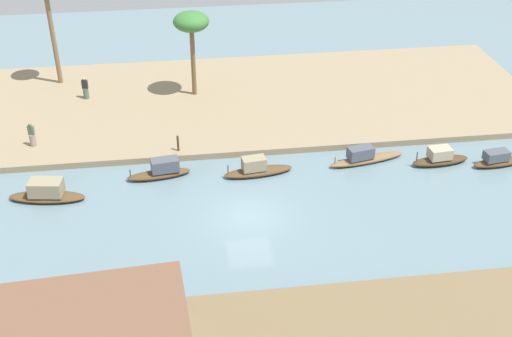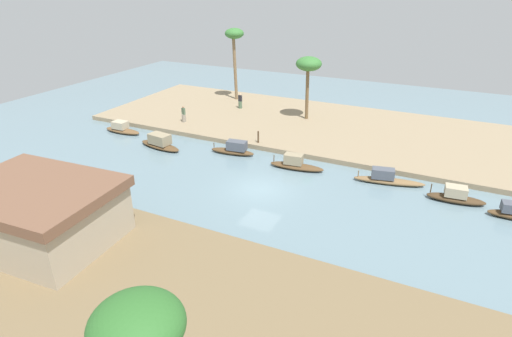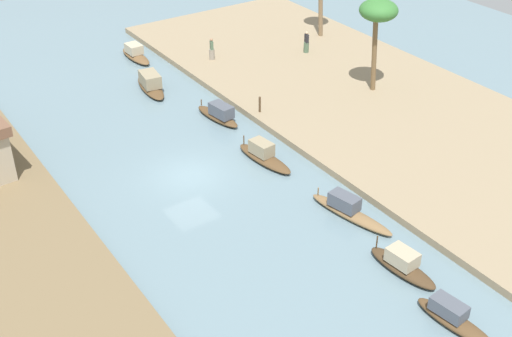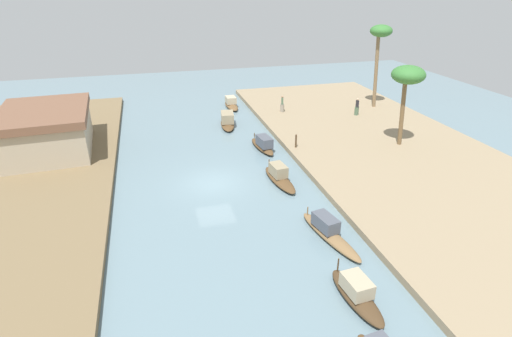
% 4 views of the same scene
% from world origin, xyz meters
% --- Properties ---
extents(river_water, '(72.84, 72.84, 0.00)m').
position_xyz_m(river_water, '(0.00, 0.00, 0.00)').
color(river_water, slate).
rests_on(river_water, ground).
extents(riverbank_left, '(44.56, 15.43, 0.41)m').
position_xyz_m(riverbank_left, '(0.00, -14.14, 0.21)').
color(riverbank_left, '#937F60').
rests_on(riverbank_left, ground).
extents(sampan_upstream_small, '(4.28, 1.51, 1.18)m').
position_xyz_m(sampan_upstream_small, '(-0.99, -4.25, 0.40)').
color(sampan_upstream_small, brown).
rests_on(sampan_upstream_small, river_water).
extents(sampan_with_tall_canopy, '(3.70, 1.34, 1.11)m').
position_xyz_m(sampan_with_tall_canopy, '(-12.28, -3.98, 0.41)').
color(sampan_with_tall_canopy, '#47331E').
rests_on(sampan_with_tall_canopy, river_water).
extents(sampan_foreground, '(5.00, 1.81, 1.12)m').
position_xyz_m(sampan_foreground, '(-7.75, -4.75, 0.39)').
color(sampan_foreground, brown).
rests_on(sampan_foreground, river_water).
extents(sampan_near_left_bank, '(3.86, 1.41, 1.19)m').
position_xyz_m(sampan_near_left_bank, '(4.66, -4.75, 0.46)').
color(sampan_near_left_bank, brown).
rests_on(sampan_near_left_bank, river_water).
extents(sampan_with_red_awning, '(3.70, 1.33, 1.03)m').
position_xyz_m(sampan_with_red_awning, '(-15.80, -3.33, 0.39)').
color(sampan_with_red_awning, brown).
rests_on(sampan_with_red_awning, river_water).
extents(sampan_downstream_large, '(4.44, 1.85, 1.26)m').
position_xyz_m(sampan_downstream_large, '(11.08, -3.18, 0.49)').
color(sampan_downstream_large, brown).
rests_on(sampan_downstream_large, river_water).
extents(person_on_near_bank, '(0.48, 0.48, 1.64)m').
position_xyz_m(person_on_near_bank, '(9.79, -15.56, 1.08)').
color(person_on_near_bank, '#4C664C').
rests_on(person_on_near_bank, riverbank_left).
extents(person_by_mooring, '(0.50, 0.50, 1.62)m').
position_xyz_m(person_by_mooring, '(12.58, -8.96, 1.04)').
color(person_by_mooring, gray).
rests_on(person_by_mooring, riverbank_left).
extents(mooring_post, '(0.14, 0.14, 1.04)m').
position_xyz_m(mooring_post, '(3.55, -7.08, 0.93)').
color(mooring_post, '#4C3823').
rests_on(mooring_post, riverbank_left).
extents(palm_tree_left_near, '(2.47, 2.47, 6.19)m').
position_xyz_m(palm_tree_left_near, '(2.05, -15.09, 5.74)').
color(palm_tree_left_near, brown).
rests_on(palm_tree_left_near, riverbank_left).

